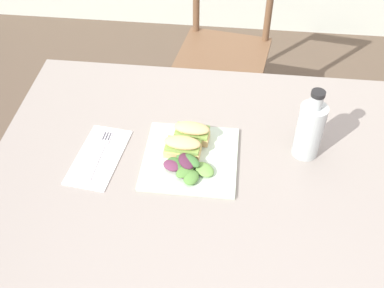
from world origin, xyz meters
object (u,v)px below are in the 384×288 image
at_px(sandwich_half_front, 183,146).
at_px(sandwich_half_back, 192,132).
at_px(plate_lunch, 190,158).
at_px(fork_on_napkin, 101,151).
at_px(chair_wooden_far, 224,51).
at_px(dining_table, 211,200).
at_px(bottle_cold_brew, 309,132).

xyz_separation_m(sandwich_half_front, sandwich_half_back, (0.02, 0.06, 0.00)).
distance_m(plate_lunch, fork_on_napkin, 0.25).
relative_size(chair_wooden_far, sandwich_half_back, 8.43).
xyz_separation_m(dining_table, plate_lunch, (-0.06, 0.03, 0.13)).
xyz_separation_m(plate_lunch, sandwich_half_front, (-0.02, 0.01, 0.03)).
relative_size(plate_lunch, sandwich_half_back, 2.46).
xyz_separation_m(dining_table, sandwich_half_front, (-0.08, 0.04, 0.16)).
bearing_deg(fork_on_napkin, dining_table, -5.93).
relative_size(sandwich_half_back, fork_on_napkin, 0.56).
bearing_deg(plate_lunch, sandwich_half_back, 93.08).
relative_size(chair_wooden_far, bottle_cold_brew, 4.07).
relative_size(sandwich_half_back, bottle_cold_brew, 0.48).
height_order(dining_table, chair_wooden_far, chair_wooden_far).
relative_size(fork_on_napkin, bottle_cold_brew, 0.87).
bearing_deg(fork_on_napkin, chair_wooden_far, 73.12).
xyz_separation_m(dining_table, fork_on_napkin, (-0.31, 0.03, 0.13)).
bearing_deg(plate_lunch, chair_wooden_far, 87.25).
xyz_separation_m(dining_table, chair_wooden_far, (-0.02, 1.01, -0.17)).
height_order(chair_wooden_far, fork_on_napkin, chair_wooden_far).
distance_m(sandwich_half_back, bottle_cold_brew, 0.32).
xyz_separation_m(chair_wooden_far, fork_on_napkin, (-0.30, -0.98, 0.30)).
distance_m(dining_table, fork_on_napkin, 0.34).
bearing_deg(bottle_cold_brew, sandwich_half_back, 178.76).
distance_m(dining_table, chair_wooden_far, 1.02).
xyz_separation_m(fork_on_napkin, bottle_cold_brew, (0.56, 0.06, 0.07)).
relative_size(dining_table, sandwich_half_front, 11.78).
bearing_deg(sandwich_half_back, chair_wooden_far, 86.81).
distance_m(chair_wooden_far, fork_on_napkin, 1.06).
distance_m(chair_wooden_far, sandwich_half_front, 1.02).
bearing_deg(dining_table, chair_wooden_far, 90.85).
bearing_deg(fork_on_napkin, sandwich_half_front, 2.82).
bearing_deg(fork_on_napkin, sandwich_half_back, 15.89).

